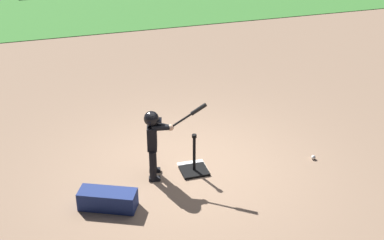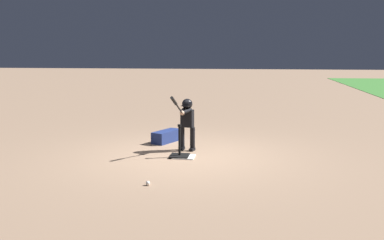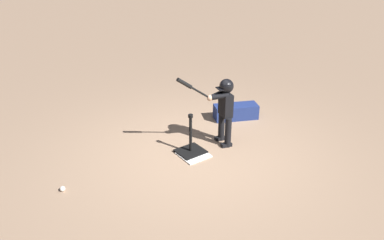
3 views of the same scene
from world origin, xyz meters
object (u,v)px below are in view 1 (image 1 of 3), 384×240
Objects in this scene: batter_child at (154,136)px; baseball at (313,157)px; batting_tee at (194,167)px; equipment_bag at (108,199)px.

baseball is at bearing -5.67° from batter_child.
baseball is at bearing -5.71° from batting_tee.
baseball is at bearing 30.46° from equipment_bag.
equipment_bag is at bearing -174.37° from baseball.
equipment_bag is (-3.53, -0.35, 0.10)m from baseball.
batter_child reaches higher than batting_tee.
batter_child is (-0.63, 0.06, 0.64)m from batting_tee.
batting_tee reaches higher than baseball.
batter_child is 17.37× the size of baseball.
baseball is (2.67, -0.27, -0.70)m from batter_child.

